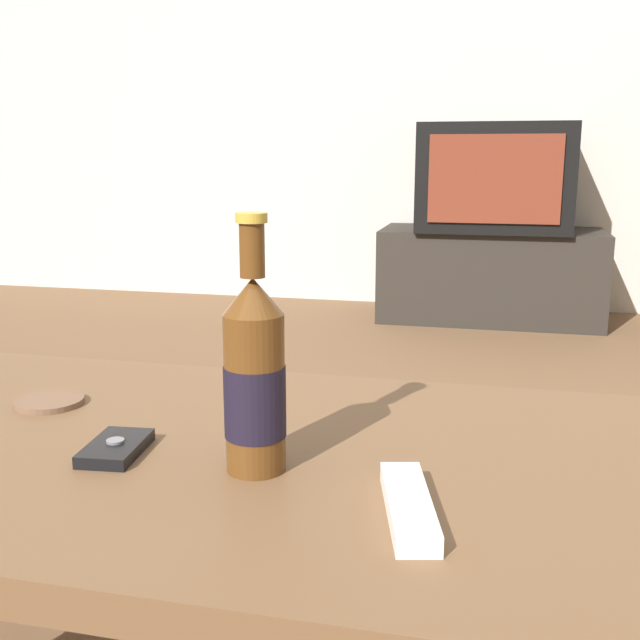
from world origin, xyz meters
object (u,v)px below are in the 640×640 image
cell_phone (116,448)px  remote_control (409,506)px  television (495,177)px  beer_bottle (255,378)px  tv_stand (490,275)px

cell_phone → remote_control: remote_control is taller
television → remote_control: television is taller
cell_phone → television: bearing=76.4°
television → remote_control: (-0.04, -2.84, -0.22)m
beer_bottle → cell_phone: 0.19m
beer_bottle → remote_control: bearing=-21.9°
tv_stand → remote_control: size_ratio=6.10×
television → cell_phone: 2.80m
tv_stand → cell_phone: size_ratio=9.74×
beer_bottle → remote_control: (0.17, -0.07, -0.09)m
tv_stand → remote_control: 2.85m
cell_phone → remote_control: (0.34, -0.07, 0.00)m
television → cell_phone: bearing=-97.9°
tv_stand → remote_control: bearing=-90.9°
tv_stand → beer_bottle: 2.80m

